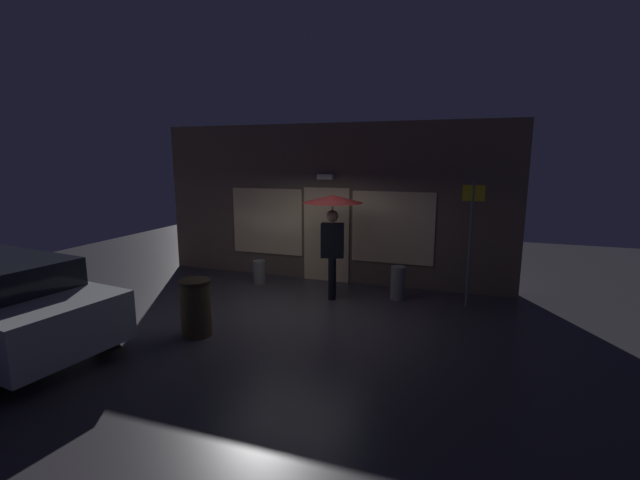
% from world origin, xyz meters
% --- Properties ---
extents(ground_plane, '(18.00, 18.00, 0.00)m').
position_xyz_m(ground_plane, '(0.00, 0.00, 0.00)').
color(ground_plane, '#38353A').
extents(building_facade, '(8.40, 0.48, 3.64)m').
position_xyz_m(building_facade, '(0.00, 2.34, 1.80)').
color(building_facade, brown).
rests_on(building_facade, ground).
extents(person_with_umbrella, '(1.22, 1.22, 2.14)m').
position_xyz_m(person_with_umbrella, '(0.53, 0.97, 1.69)').
color(person_with_umbrella, black).
rests_on(person_with_umbrella, ground).
extents(street_sign_post, '(0.40, 0.07, 2.47)m').
position_xyz_m(street_sign_post, '(3.19, 1.30, 1.40)').
color(street_sign_post, '#595B60').
rests_on(street_sign_post, ground).
extents(sidewalk_bollard, '(0.29, 0.29, 0.54)m').
position_xyz_m(sidewalk_bollard, '(-1.39, 1.43, 0.27)').
color(sidewalk_bollard, slate).
rests_on(sidewalk_bollard, ground).
extents(sidewalk_bollard_2, '(0.30, 0.30, 0.69)m').
position_xyz_m(sidewalk_bollard_2, '(1.83, 1.35, 0.34)').
color(sidewalk_bollard_2, slate).
rests_on(sidewalk_bollard_2, ground).
extents(trash_bin, '(0.51, 0.51, 0.94)m').
position_xyz_m(trash_bin, '(-0.97, -1.61, 0.47)').
color(trash_bin, '#473823').
rests_on(trash_bin, ground).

